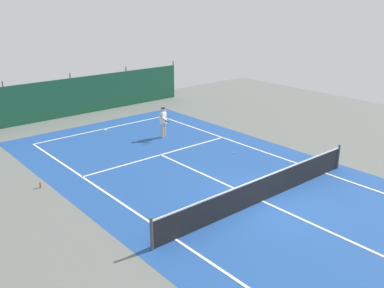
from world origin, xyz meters
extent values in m
plane|color=slate|center=(0.00, 0.00, 0.00)|extent=(36.00, 36.00, 0.00)
cube|color=#1E478C|center=(0.00, 0.00, 0.00)|extent=(11.02, 26.60, 0.01)
cube|color=white|center=(0.00, 11.90, 0.01)|extent=(8.22, 0.10, 0.01)
cube|color=white|center=(-4.11, 0.00, 0.01)|extent=(0.10, 23.80, 0.01)
cube|color=white|center=(4.11, 0.00, 0.01)|extent=(0.10, 23.80, 0.01)
cube|color=white|center=(0.00, 6.40, 0.01)|extent=(8.22, 0.10, 0.01)
cube|color=white|center=(0.00, 0.00, 0.01)|extent=(0.10, 12.80, 0.01)
cube|color=white|center=(0.00, 11.75, 0.01)|extent=(0.10, 0.30, 0.01)
cube|color=black|center=(0.00, 0.00, 0.47)|extent=(9.92, 0.03, 0.95)
cube|color=white|center=(0.00, 0.00, 0.97)|extent=(9.92, 0.04, 0.05)
cylinder|color=#47474C|center=(-5.01, 0.00, 0.55)|extent=(0.10, 0.10, 1.10)
cylinder|color=#47474C|center=(5.01, 0.00, 0.55)|extent=(0.10, 0.10, 1.10)
cube|color=#195138|center=(0.00, 15.77, 1.20)|extent=(16.22, 0.06, 2.40)
cylinder|color=#595B60|center=(-4.05, 15.83, 1.35)|extent=(0.08, 0.08, 2.70)
cylinder|color=#595B60|center=(0.00, 15.83, 1.35)|extent=(0.08, 0.08, 2.70)
cylinder|color=#595B60|center=(4.05, 15.83, 1.35)|extent=(0.08, 0.08, 2.70)
cylinder|color=#595B60|center=(8.11, 15.83, 1.35)|extent=(0.08, 0.08, 2.70)
cube|color=#234C1E|center=(0.00, 16.37, 0.55)|extent=(14.60, 0.70, 1.10)
cylinder|color=#D8AD8C|center=(1.85, 8.56, 0.41)|extent=(0.12, 0.12, 0.82)
cylinder|color=#D8AD8C|center=(1.66, 8.48, 0.41)|extent=(0.12, 0.12, 0.82)
cylinder|color=white|center=(1.75, 8.52, 0.90)|extent=(0.40, 0.40, 0.22)
cube|color=white|center=(1.75, 8.52, 1.10)|extent=(0.41, 0.32, 0.56)
sphere|color=#D8AD8C|center=(1.75, 8.52, 1.53)|extent=(0.22, 0.22, 0.22)
cylinder|color=black|center=(1.75, 8.52, 1.62)|extent=(0.23, 0.23, 0.04)
cylinder|color=#D8AD8C|center=(1.97, 8.61, 1.13)|extent=(0.09, 0.09, 0.58)
cylinder|color=#D8AD8C|center=(1.59, 8.32, 1.13)|extent=(0.29, 0.52, 0.41)
cylinder|color=black|center=(1.66, 8.03, 1.02)|extent=(0.14, 0.26, 0.13)
torus|color=teal|center=(1.66, 8.03, 1.24)|extent=(0.33, 0.24, 0.29)
sphere|color=#CCDB33|center=(2.88, 4.30, 0.03)|extent=(0.07, 0.07, 0.07)
cube|color=silver|center=(2.84, 18.22, 0.72)|extent=(2.36, 4.41, 0.80)
cube|color=#2D333D|center=(2.84, 18.22, 1.40)|extent=(1.78, 2.08, 0.56)
cylinder|color=black|center=(3.55, 16.80, 0.32)|extent=(0.31, 0.66, 0.64)
cylinder|color=black|center=(1.77, 17.05, 0.32)|extent=(0.31, 0.66, 0.64)
cylinder|color=black|center=(3.91, 19.38, 0.32)|extent=(0.31, 0.66, 0.64)
cylinder|color=black|center=(2.13, 19.63, 0.32)|extent=(0.31, 0.66, 0.64)
cylinder|color=#D84C38|center=(-5.86, 6.51, 0.12)|extent=(0.08, 0.08, 0.24)
camera|label=1|loc=(-11.28, -9.31, 7.29)|focal=40.07mm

